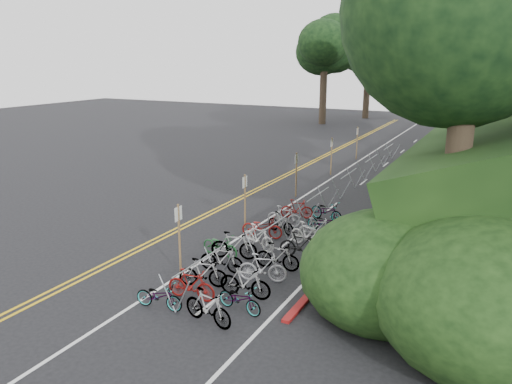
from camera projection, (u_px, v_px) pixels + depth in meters
ground at (168, 264)px, 18.81m from camera, size 120.00×120.00×0.00m
road_markings at (290, 200)px, 27.21m from camera, size 7.47×80.00×0.01m
red_curb at (391, 203)px, 26.61m from camera, size 0.25×28.00×0.10m
bike_rack_front at (198, 272)px, 16.04m from camera, size 1.16×2.74×1.21m
bike_racks_rest at (348, 179)px, 28.45m from camera, size 1.14×23.00×1.17m
signpost_near at (179, 235)px, 17.44m from camera, size 0.08×0.40×2.65m
signposts_rest at (315, 162)px, 30.21m from camera, size 0.08×18.40×2.50m
bike_front at (220, 245)px, 19.47m from camera, size 0.83×1.76×0.89m
bike_valet at (266, 247)px, 19.17m from camera, size 3.15×12.54×1.10m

